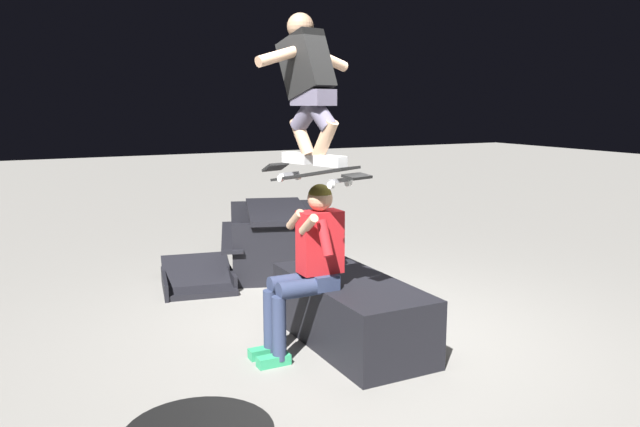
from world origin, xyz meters
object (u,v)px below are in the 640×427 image
object	(u,v)px
person_sitting_on_ledge	(307,260)
picnic_table_back	(277,228)
ledge_box_main	(351,312)
kicker_ramp	(198,282)
skateboard	(313,174)
skater_airborne	(308,82)

from	to	relation	value
person_sitting_on_ledge	picnic_table_back	xyz separation A→B (m)	(2.56, -0.83, -0.28)
picnic_table_back	ledge_box_main	bearing A→B (deg)	170.92
kicker_ramp	picnic_table_back	world-z (taller)	picnic_table_back
person_sitting_on_ledge	skateboard	size ratio (longest dim) A/B	1.34
skater_airborne	picnic_table_back	bearing A→B (deg)	-17.86
skater_airborne	picnic_table_back	size ratio (longest dim) A/B	0.55
skateboard	skater_airborne	world-z (taller)	skater_airborne
ledge_box_main	picnic_table_back	xyz separation A→B (m)	(2.51, -0.40, 0.22)
skateboard	picnic_table_back	distance (m)	2.95
skater_airborne	kicker_ramp	distance (m)	3.10
person_sitting_on_ledge	ledge_box_main	bearing A→B (deg)	-84.06
person_sitting_on_ledge	skater_airborne	size ratio (longest dim) A/B	1.24
kicker_ramp	picnic_table_back	bearing A→B (deg)	-72.97
picnic_table_back	kicker_ramp	bearing A→B (deg)	107.03
kicker_ramp	picnic_table_back	size ratio (longest dim) A/B	0.51
person_sitting_on_ledge	skateboard	xyz separation A→B (m)	(-0.10, -0.00, 0.69)
skateboard	kicker_ramp	size ratio (longest dim) A/B	0.99
ledge_box_main	skater_airborne	bearing A→B (deg)	101.76
person_sitting_on_ledge	skater_airborne	bearing A→B (deg)	165.22
person_sitting_on_ledge	picnic_table_back	distance (m)	2.70
ledge_box_main	person_sitting_on_ledge	world-z (taller)	person_sitting_on_ledge
ledge_box_main	skater_airborne	size ratio (longest dim) A/B	1.45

